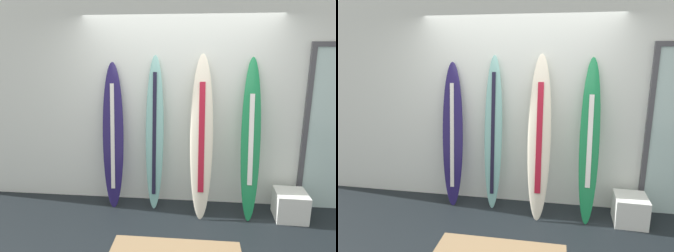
% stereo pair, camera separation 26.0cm
% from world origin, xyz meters
% --- Properties ---
extents(wall_back, '(7.20, 0.20, 2.80)m').
position_xyz_m(wall_back, '(0.00, 1.30, 1.40)').
color(wall_back, silver).
rests_on(wall_back, ground).
extents(surfboard_navy, '(0.29, 0.32, 1.93)m').
position_xyz_m(surfboard_navy, '(-0.87, 1.02, 0.95)').
color(surfboard_navy, '#221A51').
rests_on(surfboard_navy, ground).
extents(surfboard_seafoam, '(0.25, 0.30, 2.01)m').
position_xyz_m(surfboard_seafoam, '(-0.32, 1.03, 0.99)').
color(surfboard_seafoam, '#7EBDB3').
rests_on(surfboard_seafoam, ground).
extents(surfboard_ivory, '(0.29, 0.49, 2.03)m').
position_xyz_m(surfboard_ivory, '(0.28, 0.92, 1.02)').
color(surfboard_ivory, '#EFE4C9').
rests_on(surfboard_ivory, ground).
extents(surfboard_emerald, '(0.25, 0.50, 1.99)m').
position_xyz_m(surfboard_emerald, '(0.89, 0.94, 1.00)').
color(surfboard_emerald, '#1B8147').
rests_on(surfboard_emerald, ground).
extents(display_block_left, '(0.39, 0.39, 0.35)m').
position_xyz_m(display_block_left, '(1.41, 0.87, 0.17)').
color(display_block_left, silver).
rests_on(display_block_left, ground).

